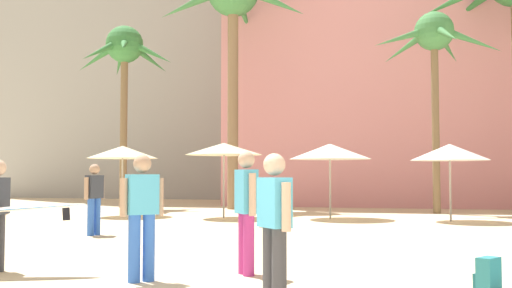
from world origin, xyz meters
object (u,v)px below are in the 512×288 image
(palm_tree_left, at_px, (124,55))
(cafe_umbrella_2, at_px, (330,152))
(palm_tree_far_left, at_px, (233,5))
(person_near_left, at_px, (94,196))
(cafe_umbrella_5, at_px, (450,152))
(palm_tree_far_right, at_px, (434,44))
(cafe_umbrella_1, at_px, (224,149))
(person_mid_center, at_px, (274,222))
(person_mid_right, at_px, (142,212))
(cafe_umbrella_3, at_px, (123,152))
(backpack, at_px, (488,276))
(person_near_right, at_px, (246,207))

(palm_tree_left, height_order, cafe_umbrella_2, palm_tree_left)
(palm_tree_far_left, xyz_separation_m, person_near_left, (-0.28, -11.17, -7.66))
(palm_tree_left, distance_m, cafe_umbrella_5, 14.72)
(palm_tree_far_right, xyz_separation_m, cafe_umbrella_2, (-3.53, -3.54, -4.13))
(cafe_umbrella_1, distance_m, person_mid_center, 13.37)
(cafe_umbrella_2, bearing_deg, palm_tree_left, 154.16)
(palm_tree_left, relative_size, person_mid_right, 4.77)
(palm_tree_far_left, height_order, person_mid_center, palm_tree_far_left)
(palm_tree_far_left, distance_m, cafe_umbrella_1, 8.09)
(palm_tree_left, xyz_separation_m, cafe_umbrella_2, (9.45, -4.58, -4.49))
(palm_tree_far_right, relative_size, person_mid_center, 4.59)
(palm_tree_far_right, distance_m, cafe_umbrella_2, 6.49)
(cafe_umbrella_1, bearing_deg, person_mid_center, -71.49)
(palm_tree_far_left, xyz_separation_m, cafe_umbrella_3, (-2.57, -4.95, -6.37))
(cafe_umbrella_5, xyz_separation_m, person_mid_center, (-2.92, -12.73, -1.21))
(cafe_umbrella_1, relative_size, backpack, 6.10)
(palm_tree_far_left, height_order, person_mid_right, palm_tree_far_left)
(palm_tree_far_left, xyz_separation_m, person_near_right, (4.50, -15.70, -7.62))
(cafe_umbrella_3, bearing_deg, person_near_right, -56.64)
(person_near_left, height_order, person_mid_right, person_mid_right)
(person_near_left, bearing_deg, person_mid_center, -32.24)
(palm_tree_far_right, relative_size, cafe_umbrella_1, 2.92)
(palm_tree_far_right, height_order, person_mid_right, palm_tree_far_right)
(palm_tree_left, height_order, person_mid_center, palm_tree_left)
(palm_tree_left, relative_size, cafe_umbrella_1, 3.11)
(palm_tree_far_right, distance_m, backpack, 16.42)
(cafe_umbrella_3, relative_size, person_mid_center, 1.48)
(palm_tree_far_right, xyz_separation_m, backpack, (-0.44, -15.24, -6.10))
(palm_tree_far_right, bearing_deg, person_mid_center, -99.53)
(person_mid_right, bearing_deg, cafe_umbrella_5, 113.01)
(cafe_umbrella_3, distance_m, cafe_umbrella_5, 10.78)
(backpack, relative_size, person_mid_center, 0.26)
(palm_tree_left, xyz_separation_m, person_near_left, (4.64, -11.16, -5.75))
(person_near_left, xyz_separation_m, person_near_right, (4.79, -4.53, 0.04))
(palm_tree_far_left, relative_size, cafe_umbrella_2, 3.90)
(person_near_left, height_order, person_mid_center, person_near_left)
(person_mid_center, bearing_deg, cafe_umbrella_5, 36.25)
(palm_tree_far_right, bearing_deg, person_mid_right, -107.07)
(cafe_umbrella_5, distance_m, person_near_right, 11.53)
(person_near_right, bearing_deg, person_near_left, -77.15)
(cafe_umbrella_3, height_order, person_near_left, cafe_umbrella_3)
(palm_tree_left, distance_m, cafe_umbrella_3, 7.06)
(cafe_umbrella_3, bearing_deg, person_near_left, -69.78)
(cafe_umbrella_1, xyz_separation_m, backpack, (6.55, -11.32, -2.07))
(cafe_umbrella_1, xyz_separation_m, person_mid_center, (4.22, -12.61, -1.38))
(palm_tree_left, xyz_separation_m, cafe_umbrella_3, (2.35, -4.94, -4.46))
(cafe_umbrella_3, relative_size, person_near_right, 1.39)
(cafe_umbrella_1, xyz_separation_m, person_near_right, (3.44, -10.73, -1.32))
(cafe_umbrella_1, distance_m, person_near_right, 11.35)
(palm_tree_left, relative_size, person_near_right, 4.59)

